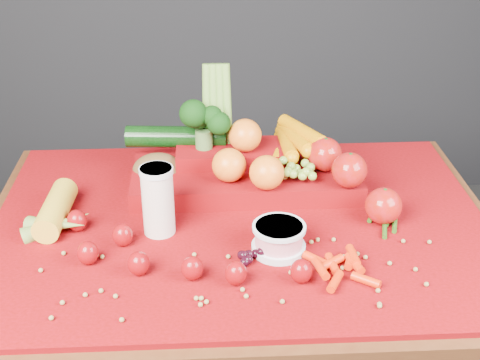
{
  "coord_description": "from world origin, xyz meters",
  "views": [
    {
      "loc": [
        -0.07,
        -1.21,
        1.51
      ],
      "look_at": [
        0.0,
        0.02,
        0.85
      ],
      "focal_mm": 50.0,
      "sensor_mm": 36.0,
      "label": 1
    }
  ],
  "objects_px": {
    "table": "(240,262)",
    "milk_glass": "(158,198)",
    "yogurt_bowl": "(279,237)",
    "produce_mound": "(254,163)"
  },
  "relations": [
    {
      "from": "table",
      "to": "milk_glass",
      "type": "distance_m",
      "value": 0.25
    },
    {
      "from": "table",
      "to": "yogurt_bowl",
      "type": "xyz_separation_m",
      "value": [
        0.07,
        -0.12,
        0.14
      ]
    },
    {
      "from": "milk_glass",
      "to": "produce_mound",
      "type": "relative_size",
      "value": 0.25
    },
    {
      "from": "table",
      "to": "yogurt_bowl",
      "type": "distance_m",
      "value": 0.19
    },
    {
      "from": "table",
      "to": "milk_glass",
      "type": "xyz_separation_m",
      "value": [
        -0.17,
        -0.03,
        0.19
      ]
    },
    {
      "from": "table",
      "to": "produce_mound",
      "type": "distance_m",
      "value": 0.23
    },
    {
      "from": "yogurt_bowl",
      "to": "produce_mound",
      "type": "bearing_deg",
      "value": 96.15
    },
    {
      "from": "yogurt_bowl",
      "to": "produce_mound",
      "type": "relative_size",
      "value": 0.18
    },
    {
      "from": "milk_glass",
      "to": "produce_mound",
      "type": "bearing_deg",
      "value": 41.66
    },
    {
      "from": "yogurt_bowl",
      "to": "produce_mound",
      "type": "xyz_separation_m",
      "value": [
        -0.03,
        0.27,
        0.03
      ]
    }
  ]
}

